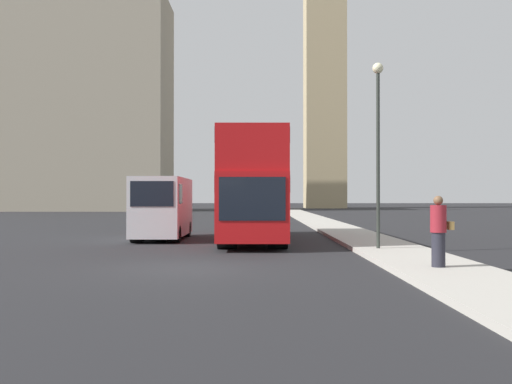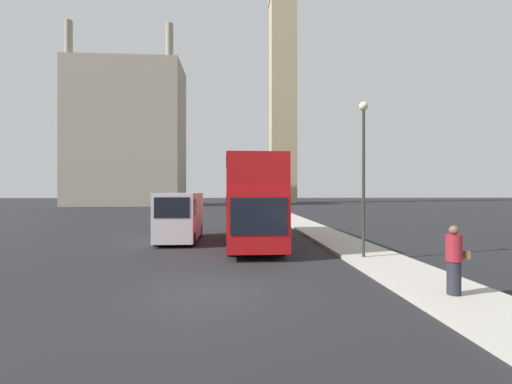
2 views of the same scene
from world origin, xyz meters
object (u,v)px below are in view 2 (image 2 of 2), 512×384
(pedestrian, at_px, (454,260))
(clock_tower, at_px, (283,59))
(street_lamp, at_px, (364,156))
(red_double_decker_bus, at_px, (252,198))
(white_van, at_px, (180,216))

(pedestrian, bearing_deg, clock_tower, 85.11)
(clock_tower, height_order, street_lamp, clock_tower)
(pedestrian, bearing_deg, street_lamp, 94.46)
(red_double_decker_bus, height_order, white_van, red_double_decker_bus)
(pedestrian, xyz_separation_m, street_lamp, (-0.39, 5.02, 3.14))
(clock_tower, relative_size, red_double_decker_bus, 6.88)
(white_van, relative_size, street_lamp, 0.84)
(white_van, distance_m, street_lamp, 10.31)
(red_double_decker_bus, relative_size, street_lamp, 1.72)
(red_double_decker_bus, xyz_separation_m, pedestrian, (4.56, -10.09, -1.40))
(red_double_decker_bus, distance_m, street_lamp, 6.78)
(white_van, xyz_separation_m, street_lamp, (8.10, -5.77, 2.73))
(street_lamp, bearing_deg, clock_tower, 84.48)
(pedestrian, bearing_deg, red_double_decker_bus, 114.35)
(red_double_decker_bus, height_order, pedestrian, red_double_decker_bus)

